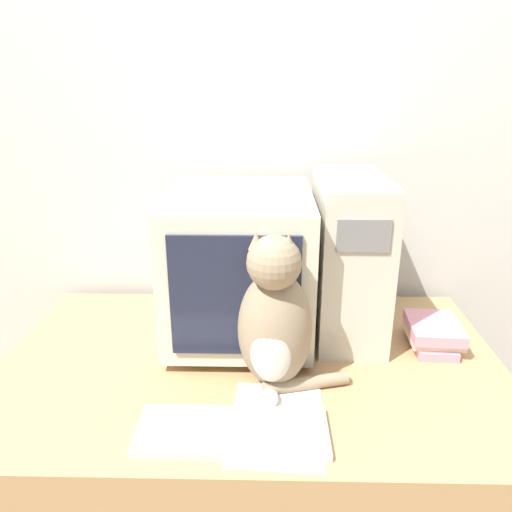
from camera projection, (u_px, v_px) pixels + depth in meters
The scene contains 9 objects.
wall_back at pixel (256, 151), 1.68m from camera, with size 7.00×0.05×2.50m.
desk at pixel (252, 466), 1.52m from camera, with size 1.39×0.86×0.75m.
crt_monitor at pixel (240, 264), 1.47m from camera, with size 0.41×0.49×0.44m.
computer_tower at pixel (348, 256), 1.49m from camera, with size 0.20×0.41×0.48m.
keyboard at pixel (232, 431), 1.10m from camera, with size 0.42×0.16×0.02m.
cat at pixel (275, 322), 1.22m from camera, with size 0.30×0.24×0.42m.
book_stack at pixel (433, 334), 1.45m from camera, with size 0.16×0.20×0.08m.
pen at pixel (212, 414), 1.17m from camera, with size 0.13×0.07×0.01m.
paper_sheet at pixel (277, 423), 1.14m from camera, with size 0.23×0.31×0.00m.
Camera 1 is at (0.04, -0.77, 1.51)m, focal length 35.00 mm.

